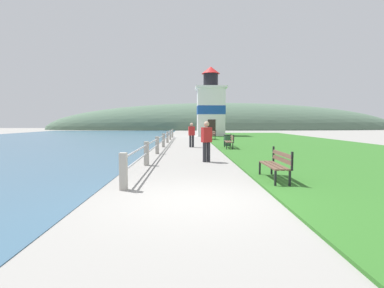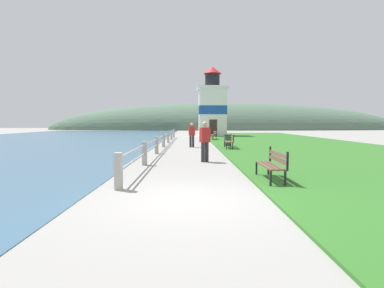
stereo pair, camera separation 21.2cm
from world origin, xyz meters
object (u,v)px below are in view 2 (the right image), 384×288
at_px(person_by_railing, 192,134).
at_px(trash_bin, 228,141).
at_px(park_bench_midway, 230,141).
at_px(person_strolling, 205,140).
at_px(park_bench_far, 214,134).
at_px(lighthouse, 212,107).
at_px(park_bench_near, 273,163).

relative_size(person_by_railing, trash_bin, 1.96).
distance_m(park_bench_midway, person_strolling, 6.30).
distance_m(park_bench_far, person_strolling, 15.79).
height_order(lighthouse, trash_bin, lighthouse).
height_order(park_bench_far, person_by_railing, person_by_railing).
relative_size(person_strolling, person_by_railing, 1.05).
bearing_deg(person_by_railing, park_bench_midway, -135.36).
height_order(park_bench_midway, person_strolling, person_strolling).
distance_m(park_bench_midway, lighthouse, 18.02).
bearing_deg(trash_bin, park_bench_midway, -92.35).
distance_m(park_bench_far, trash_bin, 7.98).
xyz_separation_m(park_bench_far, lighthouse, (0.45, 8.08, 2.95)).
bearing_deg(park_bench_midway, park_bench_far, -85.46).
bearing_deg(park_bench_near, person_strolling, -67.97).
distance_m(park_bench_near, park_bench_midway, 10.27).
bearing_deg(lighthouse, person_strolling, -94.96).
bearing_deg(person_strolling, park_bench_midway, -45.03).
relative_size(park_bench_near, park_bench_far, 0.86).
relative_size(park_bench_far, lighthouse, 0.24).
bearing_deg(park_bench_far, person_by_railing, 71.73).
height_order(park_bench_midway, lighthouse, lighthouse).
height_order(lighthouse, person_strolling, lighthouse).
xyz_separation_m(park_bench_midway, trash_bin, (0.07, 1.73, -0.11)).
bearing_deg(park_bench_far, trash_bin, 88.52).
distance_m(park_bench_midway, person_by_railing, 2.82).
height_order(park_bench_near, trash_bin, park_bench_near).
relative_size(park_bench_near, person_by_railing, 1.05).
height_order(park_bench_near, park_bench_far, same).
bearing_deg(person_strolling, park_bench_near, 174.03).
xyz_separation_m(lighthouse, person_by_railing, (-2.57, -16.30, -2.60)).
distance_m(lighthouse, trash_bin, 16.34).
bearing_deg(trash_bin, person_by_railing, -174.05).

